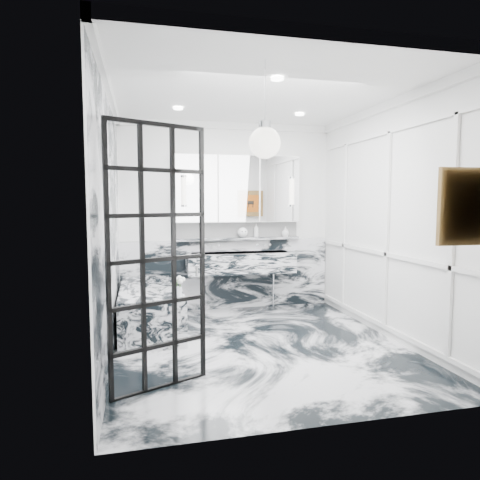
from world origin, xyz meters
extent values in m
plane|color=silver|center=(0.00, 0.00, 0.00)|extent=(3.60, 3.60, 0.00)
plane|color=white|center=(0.00, 0.00, 2.80)|extent=(3.60, 3.60, 0.00)
plane|color=white|center=(0.00, 1.80, 1.40)|extent=(3.60, 0.00, 3.60)
plane|color=white|center=(0.00, -1.80, 1.40)|extent=(3.60, 0.00, 3.60)
plane|color=white|center=(-1.60, 0.00, 1.40)|extent=(0.00, 3.60, 3.60)
plane|color=white|center=(1.60, 0.00, 1.40)|extent=(0.00, 3.60, 3.60)
cube|color=silver|center=(0.00, 1.78, 0.53)|extent=(3.18, 0.05, 1.05)
cube|color=silver|center=(-1.59, 0.00, 1.34)|extent=(0.02, 3.56, 2.68)
cube|color=white|center=(1.58, 0.00, 1.30)|extent=(0.03, 3.40, 2.30)
imported|color=#8C5919|center=(0.43, 1.71, 1.19)|extent=(0.09, 0.09, 0.20)
imported|color=#4C4C51|center=(0.90, 1.71, 1.17)|extent=(0.09, 0.09, 0.16)
imported|color=silver|center=(0.90, 1.71, 1.16)|extent=(0.14, 0.14, 0.14)
sphere|color=white|center=(0.22, 1.71, 1.17)|extent=(0.15, 0.15, 0.15)
cylinder|color=#8C5919|center=(0.44, 1.71, 1.14)|extent=(0.04, 0.04, 0.10)
cylinder|color=silver|center=(-0.88, 0.24, 0.61)|extent=(0.07, 0.07, 0.12)
cube|color=#D85B16|center=(1.20, -1.76, 1.59)|extent=(0.49, 0.05, 0.49)
sphere|color=white|center=(-0.29, -1.19, 2.10)|extent=(0.25, 0.25, 0.25)
cube|color=silver|center=(0.15, 1.55, 0.73)|extent=(1.60, 0.45, 0.30)
cube|color=silver|center=(0.15, 1.72, 1.07)|extent=(1.90, 0.14, 0.04)
cube|color=white|center=(0.15, 1.78, 1.21)|extent=(1.90, 0.03, 0.23)
cube|color=white|center=(0.15, 1.73, 1.82)|extent=(1.90, 0.16, 1.00)
cylinder|color=white|center=(-0.67, 1.63, 1.78)|extent=(0.07, 0.07, 0.40)
cylinder|color=white|center=(0.97, 1.63, 1.78)|extent=(0.07, 0.07, 0.40)
cube|color=silver|center=(-1.18, 0.90, 0.28)|extent=(0.75, 1.65, 0.55)
camera|label=1|loc=(-1.28, -4.55, 1.62)|focal=32.00mm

